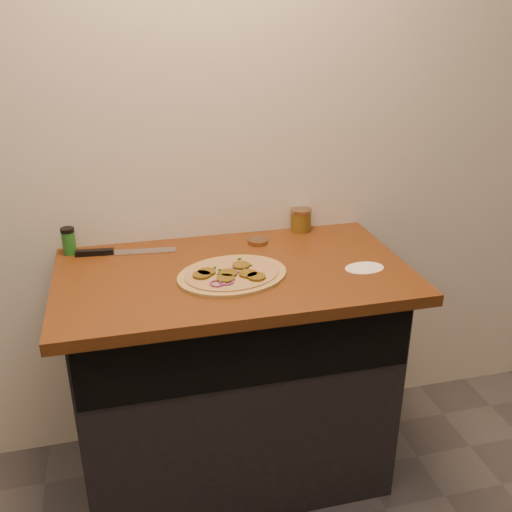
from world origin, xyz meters
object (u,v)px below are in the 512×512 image
object	(u,v)px
chefs_knife	(117,252)
salsa_jar	(301,220)
spice_shaker	(69,241)
pizza	(232,275)

from	to	relation	value
chefs_knife	salsa_jar	bearing A→B (deg)	5.15
spice_shaker	chefs_knife	bearing A→B (deg)	-14.44
pizza	chefs_knife	bearing A→B (deg)	141.35
spice_shaker	pizza	bearing A→B (deg)	-32.23
salsa_jar	spice_shaker	world-z (taller)	spice_shaker
chefs_knife	salsa_jar	size ratio (longest dim) A/B	3.94
salsa_jar	spice_shaker	size ratio (longest dim) A/B	0.92
salsa_jar	spice_shaker	bearing A→B (deg)	-178.56
chefs_knife	spice_shaker	bearing A→B (deg)	165.56
pizza	salsa_jar	distance (m)	0.51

